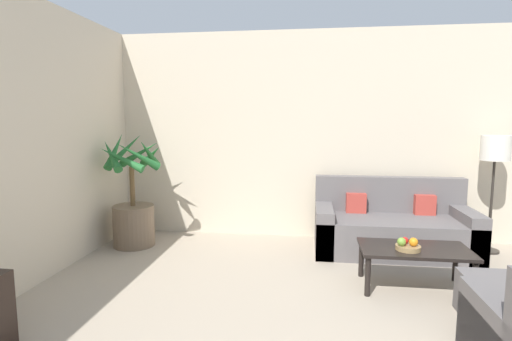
% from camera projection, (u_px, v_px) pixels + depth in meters
% --- Properties ---
extents(wall_back, '(8.25, 0.06, 2.70)m').
position_uv_depth(wall_back, '(372.00, 136.00, 5.12)').
color(wall_back, beige).
rests_on(wall_back, ground_plane).
extents(potted_palm, '(0.80, 0.80, 1.42)m').
position_uv_depth(potted_palm, '(133.00, 207.00, 4.92)').
color(potted_palm, brown).
rests_on(potted_palm, ground_plane).
extents(sofa_loveseat, '(1.80, 0.86, 0.86)m').
position_uv_depth(sofa_loveseat, '(392.00, 228.00, 4.72)').
color(sofa_loveseat, '#605B5B').
rests_on(sofa_loveseat, ground_plane).
extents(floor_lamp, '(0.32, 0.32, 1.38)m').
position_uv_depth(floor_lamp, '(495.00, 155.00, 4.59)').
color(floor_lamp, '#2D2823').
rests_on(floor_lamp, ground_plane).
extents(coffee_table, '(0.98, 0.55, 0.39)m').
position_uv_depth(coffee_table, '(414.00, 253.00, 3.67)').
color(coffee_table, black).
rests_on(coffee_table, ground_plane).
extents(fruit_bowl, '(0.22, 0.22, 0.04)m').
position_uv_depth(fruit_bowl, '(408.00, 248.00, 3.60)').
color(fruit_bowl, '#997A4C').
rests_on(fruit_bowl, coffee_table).
extents(apple_red, '(0.06, 0.06, 0.06)m').
position_uv_depth(apple_red, '(405.00, 240.00, 3.64)').
color(apple_red, red).
rests_on(apple_red, fruit_bowl).
extents(apple_green, '(0.08, 0.08, 0.08)m').
position_uv_depth(apple_green, '(401.00, 242.00, 3.58)').
color(apple_green, olive).
rests_on(apple_green, fruit_bowl).
extents(orange_fruit, '(0.08, 0.08, 0.08)m').
position_uv_depth(orange_fruit, '(414.00, 242.00, 3.57)').
color(orange_fruit, orange).
rests_on(orange_fruit, fruit_bowl).
extents(ottoman, '(0.54, 0.53, 0.34)m').
position_uv_depth(ottoman, '(503.00, 303.00, 3.03)').
color(ottoman, '#605B5B').
rests_on(ottoman, ground_plane).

